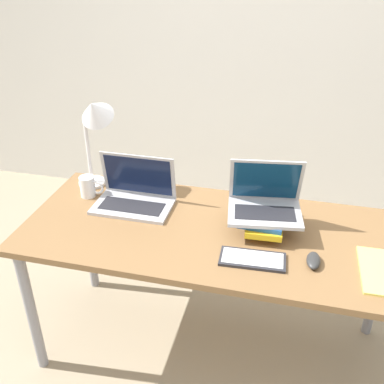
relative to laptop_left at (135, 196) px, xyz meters
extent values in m
cube|color=silver|center=(0.42, 1.45, 0.56)|extent=(8.00, 0.05, 2.70)
cube|color=brown|center=(0.42, -0.12, -0.06)|extent=(1.72, 0.74, 0.03)
cylinder|color=gray|center=(-0.38, -0.43, -0.43)|extent=(0.05, 0.05, 0.71)
cylinder|color=gray|center=(-0.38, 0.18, -0.43)|extent=(0.05, 0.05, 0.71)
cylinder|color=gray|center=(1.22, 0.18, -0.43)|extent=(0.05, 0.05, 0.71)
cube|color=#B2B2B7|center=(0.00, -0.03, -0.04)|extent=(0.37, 0.23, 0.02)
cube|color=#232328|center=(0.00, -0.05, -0.03)|extent=(0.30, 0.12, 0.00)
cube|color=#B2B2B7|center=(0.00, 0.07, 0.08)|extent=(0.37, 0.04, 0.23)
cube|color=#0F1938|center=(0.00, 0.06, 0.08)|extent=(0.33, 0.03, 0.20)
cube|color=olive|center=(0.62, -0.05, -0.03)|extent=(0.17, 0.22, 0.03)
cube|color=gold|center=(0.63, -0.06, 0.00)|extent=(0.17, 0.28, 0.03)
cube|color=#235693|center=(0.62, -0.05, 0.02)|extent=(0.20, 0.28, 0.02)
cube|color=#B2B2B7|center=(0.63, -0.07, 0.04)|extent=(0.34, 0.27, 0.02)
cube|color=#232328|center=(0.63, -0.09, 0.05)|extent=(0.27, 0.16, 0.00)
cube|color=#B2B2B7|center=(0.62, 0.01, 0.16)|extent=(0.32, 0.12, 0.22)
cube|color=#0A2D4C|center=(0.62, 0.00, 0.16)|extent=(0.29, 0.10, 0.19)
cube|color=#28282D|center=(0.61, -0.30, -0.04)|extent=(0.27, 0.14, 0.01)
cube|color=silver|center=(0.61, -0.30, -0.04)|extent=(0.25, 0.11, 0.00)
ellipsoid|color=#2D2D2D|center=(0.85, -0.26, -0.03)|extent=(0.06, 0.11, 0.03)
cylinder|color=white|center=(-0.26, 0.02, 0.00)|extent=(0.08, 0.08, 0.11)
torus|color=white|center=(-0.21, 0.02, 0.00)|extent=(0.07, 0.01, 0.07)
cylinder|color=white|center=(-0.29, 0.15, -0.04)|extent=(0.14, 0.14, 0.01)
cylinder|color=white|center=(-0.29, 0.15, 0.15)|extent=(0.02, 0.02, 0.36)
cone|color=white|center=(-0.21, 0.11, 0.38)|extent=(0.16, 0.19, 0.17)
camera|label=1|loc=(0.72, -1.75, 1.08)|focal=42.00mm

